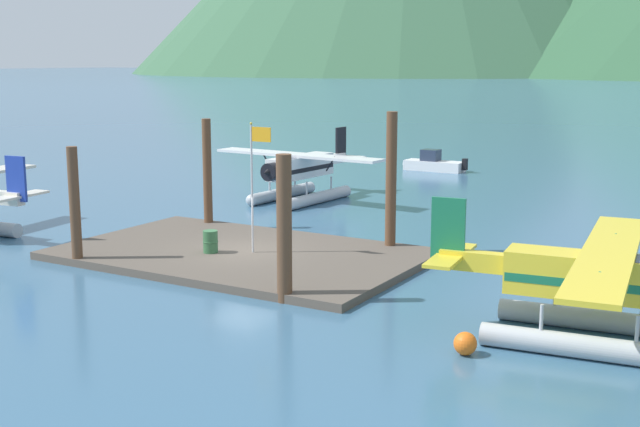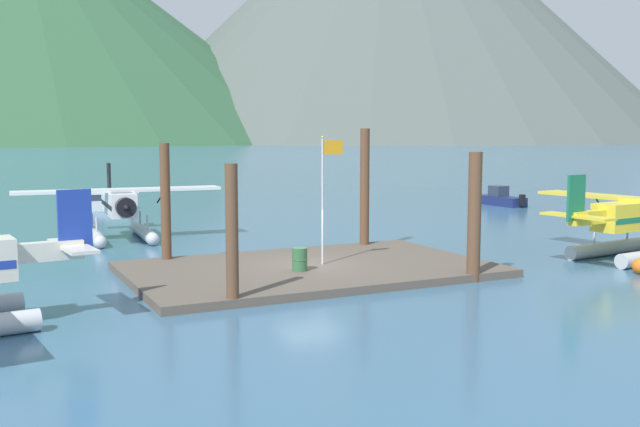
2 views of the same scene
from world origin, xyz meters
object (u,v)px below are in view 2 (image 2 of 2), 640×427
at_px(seaplane_white_bow_left, 119,210).
at_px(boat_white_open_north, 97,203).
at_px(flagpole, 326,183).
at_px(mooring_buoy, 640,266).
at_px(seaplane_yellow_stbd_aft, 637,223).
at_px(fuel_drum, 300,259).
at_px(boat_navy_open_east, 500,199).

relative_size(seaplane_white_bow_left, boat_white_open_north, 2.14).
bearing_deg(seaplane_white_bow_left, boat_white_open_north, 85.10).
bearing_deg(flagpole, seaplane_white_bow_left, 114.46).
height_order(mooring_buoy, boat_white_open_north, boat_white_open_north).
bearing_deg(seaplane_white_bow_left, seaplane_yellow_stbd_aft, -39.45).
bearing_deg(fuel_drum, flagpole, 29.94).
relative_size(mooring_buoy, boat_white_open_north, 0.13).
height_order(flagpole, boat_navy_open_east, flagpole).
bearing_deg(flagpole, boat_navy_open_east, 37.40).
height_order(flagpole, seaplane_white_bow_left, flagpole).
distance_m(mooring_buoy, seaplane_yellow_stbd_aft, 3.99).
relative_size(seaplane_white_bow_left, boat_navy_open_east, 2.14).
xyz_separation_m(seaplane_yellow_stbd_aft, boat_navy_open_east, (10.62, 21.91, -1.09)).
height_order(fuel_drum, boat_navy_open_east, boat_navy_open_east).
bearing_deg(flagpole, fuel_drum, -150.06).
relative_size(fuel_drum, seaplane_white_bow_left, 0.08).
distance_m(mooring_buoy, seaplane_white_bow_left, 24.93).
height_order(flagpole, fuel_drum, flagpole).
bearing_deg(mooring_buoy, fuel_drum, 157.91).
bearing_deg(seaplane_white_bow_left, flagpole, -65.54).
distance_m(seaplane_yellow_stbd_aft, boat_white_open_north, 36.47).
distance_m(seaplane_white_bow_left, boat_navy_open_east, 30.61).
bearing_deg(flagpole, seaplane_yellow_stbd_aft, -13.78).
bearing_deg(flagpole, boat_white_open_north, 98.79).
xyz_separation_m(fuel_drum, boat_navy_open_east, (25.82, 19.45, -0.25)).
bearing_deg(seaplane_yellow_stbd_aft, boat_navy_open_east, 64.13).
bearing_deg(fuel_drum, mooring_buoy, -22.09).
bearing_deg(flagpole, mooring_buoy, -28.58).
xyz_separation_m(boat_navy_open_east, boat_white_open_north, (-28.66, 9.77, 0.00)).
height_order(mooring_buoy, boat_navy_open_east, boat_navy_open_east).
height_order(flagpole, boat_white_open_north, flagpole).
height_order(mooring_buoy, seaplane_yellow_stbd_aft, seaplane_yellow_stbd_aft).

